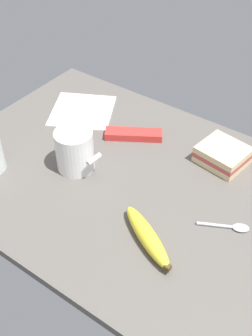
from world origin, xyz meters
TOP-DOWN VIEW (x-y plane):
  - tabletop at (0.00, 0.00)cm, footprint 90.00×64.00cm
  - coffee_mug_black at (12.02, 3.91)cm, footprint 11.31×9.00cm
  - sandwich_main at (-15.69, -18.36)cm, footprint 12.29×11.36cm
  - banana at (-14.71, 13.10)cm, footprint 17.00×11.51cm
  - spoon at (-26.96, -0.34)cm, footprint 10.41×6.40cm
  - snack_bar at (7.43, -13.65)cm, footprint 14.60×11.18cm
  - paper_napkin at (26.18, -15.13)cm, footprint 22.69×22.69cm

SIDE VIEW (x-z plane):
  - tabletop at x=0.00cm, z-range 0.00..2.00cm
  - paper_napkin at x=26.18cm, z-range 2.00..2.30cm
  - spoon at x=-26.96cm, z-range 1.98..2.78cm
  - snack_bar at x=7.43cm, z-range 2.00..4.00cm
  - banana at x=-14.71cm, z-range 2.00..5.55cm
  - sandwich_main at x=-15.69cm, z-range 2.00..6.40cm
  - coffee_mug_black at x=12.02cm, z-range 2.14..12.39cm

